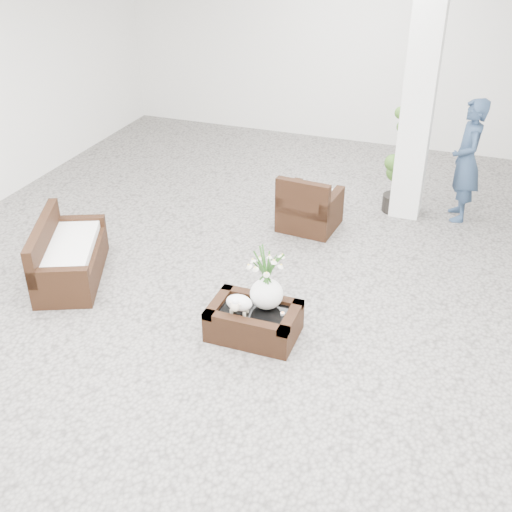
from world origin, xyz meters
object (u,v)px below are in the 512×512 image
(armchair, at_px, (310,201))
(loveseat, at_px, (69,251))
(coffee_table, at_px, (254,322))
(topiary, at_px, (400,162))

(armchair, bearing_deg, loveseat, 49.55)
(loveseat, bearing_deg, coffee_table, -121.36)
(loveseat, xyz_separation_m, topiary, (3.29, 3.14, 0.38))
(coffee_table, bearing_deg, topiary, 75.78)
(armchair, distance_m, topiary, 1.40)
(coffee_table, relative_size, loveseat, 0.66)
(coffee_table, height_order, armchair, armchair)
(loveseat, relative_size, topiary, 0.91)
(loveseat, height_order, topiary, topiary)
(armchair, height_order, topiary, topiary)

